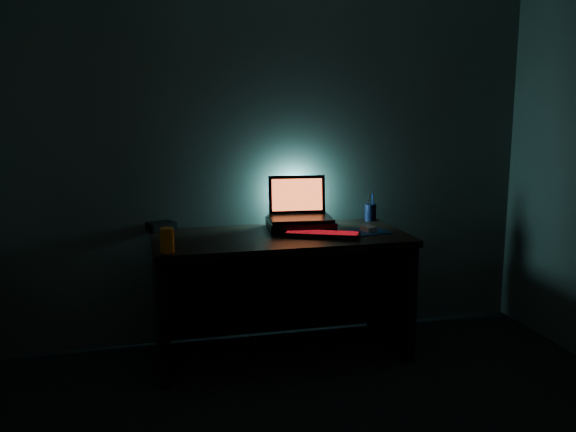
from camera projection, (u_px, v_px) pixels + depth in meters
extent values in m
cube|color=#454F4B|center=(267.00, 146.00, 4.06)|extent=(3.50, 0.00, 2.50)
cube|color=black|center=(281.00, 238.00, 3.80)|extent=(1.50, 0.70, 0.04)
cube|color=black|center=(161.00, 308.00, 3.70)|extent=(0.06, 0.64, 0.71)
cube|color=black|center=(391.00, 290.00, 4.04)|extent=(0.06, 0.64, 0.71)
cube|color=black|center=(269.00, 284.00, 4.18)|extent=(1.38, 0.02, 0.65)
cube|color=black|center=(300.00, 225.00, 3.95)|extent=(0.43, 0.34, 0.06)
cube|color=black|center=(300.00, 218.00, 3.94)|extent=(0.40, 0.29, 0.02)
cube|color=black|center=(297.00, 195.00, 4.04)|extent=(0.36, 0.08, 0.24)
cube|color=#E24617|center=(297.00, 195.00, 4.04)|extent=(0.32, 0.06, 0.20)
cube|color=black|center=(322.00, 234.00, 3.75)|extent=(0.46, 0.31, 0.02)
cube|color=red|center=(322.00, 232.00, 3.75)|extent=(0.43, 0.28, 0.00)
cube|color=navy|center=(368.00, 231.00, 3.88)|extent=(0.26, 0.24, 0.00)
cube|color=gray|center=(368.00, 229.00, 3.88)|extent=(0.08, 0.11, 0.03)
cylinder|color=black|center=(370.00, 212.00, 4.23)|extent=(0.08, 0.08, 0.11)
cylinder|color=orange|center=(167.00, 240.00, 3.37)|extent=(0.09, 0.09, 0.13)
cube|color=black|center=(161.00, 227.00, 3.91)|extent=(0.19, 0.17, 0.05)
sphere|color=#FF0C07|center=(165.00, 228.00, 3.86)|extent=(0.01, 0.01, 0.01)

